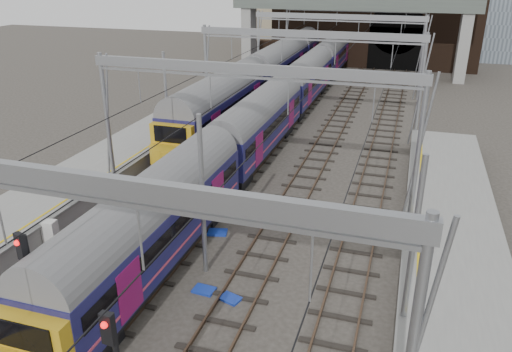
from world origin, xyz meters
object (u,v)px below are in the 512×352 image
(signal_near_left, at_px, (32,283))
(relay_cabinet, at_px, (51,233))
(train_second, at_px, (296,54))
(train_main, at_px, (286,98))

(signal_near_left, xyz_separation_m, relay_cabinet, (-4.87, 6.42, -2.48))
(relay_cabinet, bearing_deg, train_second, 80.92)
(train_main, xyz_separation_m, train_second, (-4.00, 20.71, 0.19))
(train_second, xyz_separation_m, relay_cabinet, (-1.80, -42.40, -1.92))
(train_main, bearing_deg, signal_near_left, -91.90)
(train_second, xyz_separation_m, signal_near_left, (3.07, -48.82, 0.57))
(train_second, height_order, relay_cabinet, train_second)
(train_main, height_order, signal_near_left, signal_near_left)
(train_main, bearing_deg, relay_cabinet, -104.97)
(train_main, xyz_separation_m, relay_cabinet, (-5.80, -21.69, -1.73))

